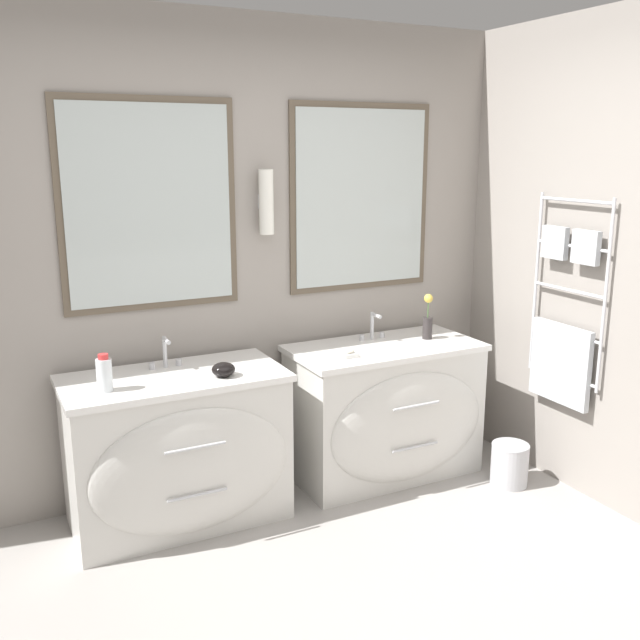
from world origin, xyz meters
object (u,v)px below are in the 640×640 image
object	(u,v)px
vanity_left	(179,450)
amenity_bowl	(223,369)
vanity_right	(387,411)
waste_bin	(510,463)
toiletry_bottle	(104,374)
flower_vase	(428,321)

from	to	relation	value
vanity_left	amenity_bowl	distance (m)	0.49
vanity_right	waste_bin	size ratio (longest dim) A/B	4.49
toiletry_bottle	amenity_bowl	bearing A→B (deg)	-3.90
vanity_left	waste_bin	size ratio (longest dim) A/B	4.49
vanity_right	amenity_bowl	world-z (taller)	amenity_bowl
vanity_left	flower_vase	xyz separation A→B (m)	(1.55, 0.04, 0.50)
vanity_left	toiletry_bottle	world-z (taller)	toiletry_bottle
toiletry_bottle	waste_bin	xyz separation A→B (m)	(2.16, -0.38, -0.75)
vanity_right	toiletry_bottle	xyz separation A→B (m)	(-1.60, -0.06, 0.48)
vanity_left	toiletry_bottle	distance (m)	0.59
vanity_left	amenity_bowl	bearing A→B (deg)	-23.49
vanity_right	flower_vase	size ratio (longest dim) A/B	4.07
amenity_bowl	waste_bin	bearing A→B (deg)	-12.16
vanity_left	amenity_bowl	world-z (taller)	amenity_bowl
waste_bin	flower_vase	bearing A→B (deg)	118.80
toiletry_bottle	amenity_bowl	distance (m)	0.57
amenity_bowl	flower_vase	bearing A→B (deg)	6.02
vanity_left	amenity_bowl	xyz separation A→B (m)	(0.22, -0.10, 0.43)
vanity_right	amenity_bowl	size ratio (longest dim) A/B	9.35
vanity_right	waste_bin	distance (m)	0.77
amenity_bowl	flower_vase	size ratio (longest dim) A/B	0.44
amenity_bowl	waste_bin	distance (m)	1.78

